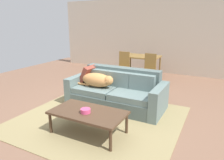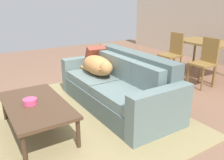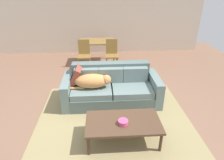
% 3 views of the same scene
% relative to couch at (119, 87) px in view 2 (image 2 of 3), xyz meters
% --- Properties ---
extents(ground_plane, '(10.00, 10.00, 0.00)m').
position_rel_couch_xyz_m(ground_plane, '(-0.24, -0.27, -0.33)').
color(ground_plane, '#835D48').
extents(area_rug, '(3.10, 2.87, 0.01)m').
position_rel_couch_xyz_m(area_rug, '(-0.00, -0.80, -0.32)').
color(area_rug, '#988759').
rests_on(area_rug, ground).
extents(couch, '(2.19, 0.96, 0.85)m').
position_rel_couch_xyz_m(couch, '(0.00, 0.00, 0.00)').
color(couch, '#536462').
rests_on(couch, ground).
extents(dog_on_left_cushion, '(0.93, 0.36, 0.31)m').
position_rel_couch_xyz_m(dog_on_left_cushion, '(-0.41, -0.15, 0.27)').
color(dog_on_left_cushion, '#CC884B').
rests_on(dog_on_left_cushion, couch).
extents(throw_pillow_by_left_arm, '(0.32, 0.45, 0.45)m').
position_rel_couch_xyz_m(throw_pillow_by_left_arm, '(-0.81, 0.06, 0.31)').
color(throw_pillow_by_left_arm, brown).
rests_on(throw_pillow_by_left_arm, couch).
extents(coffee_table, '(1.28, 0.70, 0.41)m').
position_rel_couch_xyz_m(coffee_table, '(0.12, -1.34, 0.05)').
color(coffee_table, '#503725').
rests_on(coffee_table, ground).
extents(bowl_on_coffee_table, '(0.17, 0.17, 0.07)m').
position_rel_couch_xyz_m(bowl_on_coffee_table, '(0.11, -1.40, 0.12)').
color(bowl_on_coffee_table, '#EA4C7F').
rests_on(bowl_on_coffee_table, coffee_table).
extents(dining_table, '(1.18, 0.81, 0.78)m').
position_rel_couch_xyz_m(dining_table, '(-0.32, 2.50, 0.37)').
color(dining_table, olive).
rests_on(dining_table, ground).
extents(dining_chair_near_left, '(0.40, 0.40, 0.95)m').
position_rel_couch_xyz_m(dining_chair_near_left, '(-0.74, 1.95, 0.20)').
color(dining_chair_near_left, olive).
rests_on(dining_chair_near_left, ground).
extents(dining_chair_near_right, '(0.41, 0.41, 0.95)m').
position_rel_couch_xyz_m(dining_chair_near_right, '(0.13, 1.93, 0.20)').
color(dining_chair_near_right, olive).
rests_on(dining_chair_near_right, ground).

